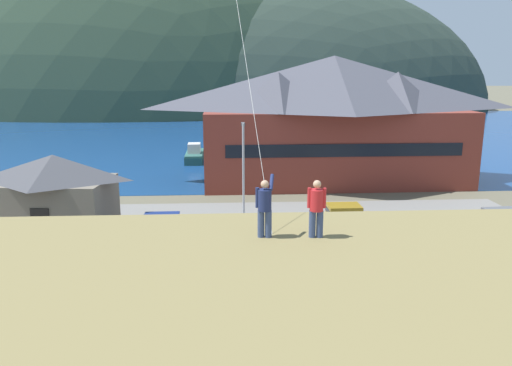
# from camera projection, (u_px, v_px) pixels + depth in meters

# --- Properties ---
(ground_plane) EXTENTS (600.00, 600.00, 0.00)m
(ground_plane) POSITION_uv_depth(u_px,v_px,m) (253.00, 282.00, 25.03)
(ground_plane) COLOR #66604C
(parking_lot_pad) EXTENTS (40.00, 20.00, 0.10)m
(parking_lot_pad) POSITION_uv_depth(u_px,v_px,m) (249.00, 247.00, 29.88)
(parking_lot_pad) COLOR gray
(parking_lot_pad) RESTS_ON ground
(bay_water) EXTENTS (360.00, 84.00, 0.03)m
(bay_water) POSITION_uv_depth(u_px,v_px,m) (235.00, 133.00, 83.42)
(bay_water) COLOR navy
(bay_water) RESTS_ON ground
(far_hill_west_ridge) EXTENTS (116.57, 70.95, 95.48)m
(far_hill_west_ridge) POSITION_uv_depth(u_px,v_px,m) (134.00, 109.00, 134.18)
(far_hill_west_ridge) COLOR #334733
(far_hill_west_ridge) RESTS_ON ground
(far_hill_east_peak) EXTENTS (108.79, 57.37, 66.54)m
(far_hill_east_peak) POSITION_uv_depth(u_px,v_px,m) (283.00, 110.00, 132.52)
(far_hill_east_peak) COLOR #2D3D33
(far_hill_east_peak) RESTS_ON ground
(harbor_lodge) EXTENTS (25.46, 12.08, 11.69)m
(harbor_lodge) POSITION_uv_depth(u_px,v_px,m) (333.00, 115.00, 46.65)
(harbor_lodge) COLOR brown
(harbor_lodge) RESTS_ON ground
(storage_shed_near_lot) EXTENTS (7.38, 5.56, 5.44)m
(storage_shed_near_lot) POSITION_uv_depth(u_px,v_px,m) (56.00, 197.00, 30.46)
(storage_shed_near_lot) COLOR #756B5B
(storage_shed_near_lot) RESTS_ON ground
(storage_shed_waterside) EXTENTS (6.24, 4.47, 3.94)m
(storage_shed_waterside) POSITION_uv_depth(u_px,v_px,m) (256.00, 156.00, 49.16)
(storage_shed_waterside) COLOR #756B5B
(storage_shed_waterside) RESTS_ON ground
(wharf_dock) EXTENTS (3.20, 13.09, 0.70)m
(wharf_dock) POSITION_uv_depth(u_px,v_px,m) (223.00, 155.00, 60.10)
(wharf_dock) COLOR #70604C
(wharf_dock) RESTS_ON ground
(moored_boat_wharfside) EXTENTS (2.08, 6.28, 2.16)m
(moored_boat_wharfside) POSITION_uv_depth(u_px,v_px,m) (195.00, 155.00, 57.81)
(moored_boat_wharfside) COLOR #23564C
(moored_boat_wharfside) RESTS_ON ground
(moored_boat_outer_mooring) EXTENTS (2.61, 7.44, 2.16)m
(moored_boat_outer_mooring) POSITION_uv_depth(u_px,v_px,m) (254.00, 157.00, 56.74)
(moored_boat_outer_mooring) COLOR silver
(moored_boat_outer_mooring) RESTS_ON ground
(parked_car_back_row_left) EXTENTS (4.27, 2.20, 1.82)m
(parked_car_back_row_left) POSITION_uv_depth(u_px,v_px,m) (367.00, 253.00, 26.01)
(parked_car_back_row_left) COLOR #9EA3A8
(parked_car_back_row_left) RESTS_ON parking_lot_pad
(parked_car_front_row_end) EXTENTS (4.21, 2.08, 1.82)m
(parked_car_front_row_end) POSITION_uv_depth(u_px,v_px,m) (163.00, 229.00, 30.01)
(parked_car_front_row_end) COLOR navy
(parked_car_front_row_end) RESTS_ON parking_lot_pad
(parked_car_mid_row_center) EXTENTS (4.32, 2.31, 1.82)m
(parked_car_mid_row_center) POSITION_uv_depth(u_px,v_px,m) (155.00, 264.00, 24.54)
(parked_car_mid_row_center) COLOR #236633
(parked_car_mid_row_center) RESTS_ON parking_lot_pad
(parked_car_front_row_red) EXTENTS (4.33, 2.31, 1.82)m
(parked_car_front_row_red) POSITION_uv_depth(u_px,v_px,m) (501.00, 223.00, 31.07)
(parked_car_front_row_red) COLOR slate
(parked_car_front_row_red) RESTS_ON parking_lot_pad
(parked_car_mid_row_near) EXTENTS (4.20, 2.06, 1.82)m
(parked_car_mid_row_near) POSITION_uv_depth(u_px,v_px,m) (342.00, 218.00, 32.24)
(parked_car_mid_row_near) COLOR #B28923
(parked_car_mid_row_near) RESTS_ON parking_lot_pad
(parked_car_mid_row_far) EXTENTS (4.21, 2.07, 1.82)m
(parked_car_mid_row_far) POSITION_uv_depth(u_px,v_px,m) (269.00, 261.00, 24.97)
(parked_car_mid_row_far) COLOR black
(parked_car_mid_row_far) RESTS_ON parking_lot_pad
(parked_car_front_row_silver) EXTENTS (4.21, 2.08, 1.82)m
(parked_car_front_row_silver) POSITION_uv_depth(u_px,v_px,m) (53.00, 270.00, 23.77)
(parked_car_front_row_silver) COLOR navy
(parked_car_front_row_silver) RESTS_ON parking_lot_pad
(parking_light_pole) EXTENTS (0.24, 0.78, 6.79)m
(parking_light_pole) POSITION_uv_depth(u_px,v_px,m) (243.00, 164.00, 34.40)
(parking_light_pole) COLOR #ADADB2
(parking_light_pole) RESTS_ON parking_lot_pad
(person_kite_flyer) EXTENTS (0.58, 0.63, 1.86)m
(person_kite_flyer) POSITION_uv_depth(u_px,v_px,m) (265.00, 206.00, 14.66)
(person_kite_flyer) COLOR #384770
(person_kite_flyer) RESTS_ON grassy_hill_foreground
(person_companion) EXTENTS (0.55, 0.40, 1.74)m
(person_companion) POSITION_uv_depth(u_px,v_px,m) (316.00, 207.00, 14.65)
(person_companion) COLOR #384770
(person_companion) RESTS_ON grassy_hill_foreground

